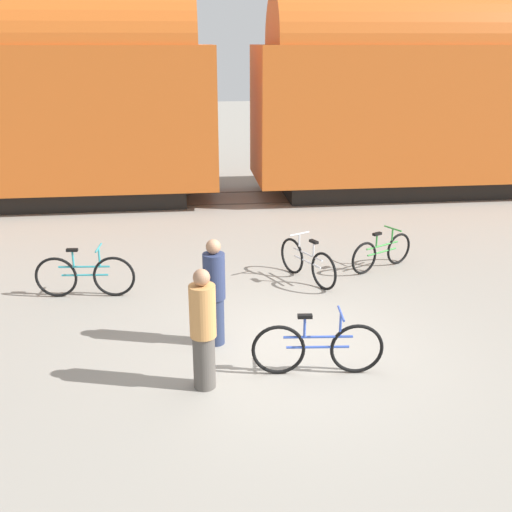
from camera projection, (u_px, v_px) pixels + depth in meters
name	position (u px, v px, depth m)	size (l,w,h in m)	color
ground_plane	(290.00, 349.00, 9.05)	(80.00, 80.00, 0.00)	gray
freight_train	(235.00, 93.00, 16.75)	(48.25, 3.04, 5.74)	black
rail_near	(239.00, 204.00, 17.10)	(60.25, 0.07, 0.01)	#4C4238
rail_far	(234.00, 192.00, 18.44)	(60.25, 0.07, 0.01)	#4C4238
bicycle_blue	(318.00, 348.00, 8.25)	(1.83, 0.46, 0.93)	black
bicycle_silver	(307.00, 262.00, 11.49)	(0.80, 1.57, 0.90)	black
bicycle_green	(382.00, 252.00, 12.13)	(1.48, 0.83, 0.82)	black
bicycle_teal	(85.00, 276.00, 10.78)	(1.80, 0.46, 0.95)	black
person_in_navy	(214.00, 292.00, 8.94)	(0.33, 0.33, 1.68)	#283351
person_in_tan	(203.00, 330.00, 7.78)	(0.35, 0.35, 1.69)	#514C47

